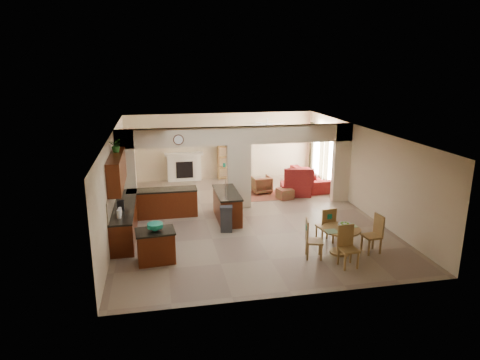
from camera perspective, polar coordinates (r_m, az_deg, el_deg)
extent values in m
plane|color=#816F59|center=(13.93, 0.65, -4.91)|extent=(10.00, 10.00, 0.00)
plane|color=white|center=(13.23, 0.68, 6.55)|extent=(10.00, 10.00, 0.00)
plane|color=beige|center=(18.32, -2.55, 4.55)|extent=(8.00, 0.00, 8.00)
plane|color=beige|center=(8.92, 7.31, -7.32)|extent=(8.00, 0.00, 8.00)
plane|color=beige|center=(13.31, -16.45, -0.20)|extent=(0.00, 10.00, 10.00)
plane|color=beige|center=(14.83, 15.97, 1.40)|extent=(0.00, 10.00, 10.00)
cube|color=beige|center=(14.25, -14.92, 0.92)|extent=(0.60, 0.25, 2.80)
cube|color=beige|center=(14.53, -0.14, 0.50)|extent=(0.80, 0.25, 2.20)
cube|color=beige|center=(15.58, 13.35, 2.23)|extent=(0.60, 0.25, 2.80)
cube|color=beige|center=(14.24, -0.15, 5.96)|extent=(8.00, 0.25, 0.60)
cube|color=#3C1307|center=(12.81, -15.08, -5.26)|extent=(0.60, 3.20, 0.86)
cube|color=black|center=(12.66, -15.22, -3.33)|extent=(0.62, 3.22, 0.05)
cube|color=tan|center=(12.59, -16.59, -2.03)|extent=(0.02, 3.20, 0.55)
cube|color=#3C1307|center=(14.06, -10.27, -3.11)|extent=(2.20, 0.60, 0.86)
cube|color=black|center=(13.93, -10.36, -1.33)|extent=(2.22, 0.62, 0.05)
cube|color=#3C1307|center=(12.39, -16.10, 1.19)|extent=(0.35, 2.40, 0.90)
cube|color=#3C1307|center=(13.59, -1.74, -3.52)|extent=(0.65, 1.80, 0.86)
cube|color=black|center=(13.45, -1.76, -1.68)|extent=(0.70, 1.85, 0.05)
cube|color=silver|center=(12.80, -1.11, -4.76)|extent=(0.58, 0.04, 0.70)
cylinder|color=#4E291A|center=(13.86, -8.20, 5.34)|extent=(0.34, 0.03, 0.34)
cube|color=brown|center=(16.13, 3.30, -2.07)|extent=(1.60, 1.30, 0.01)
cube|color=white|center=(18.17, -7.43, 1.61)|extent=(1.40, 0.28, 1.10)
cube|color=black|center=(18.05, -7.40, 1.35)|extent=(0.70, 0.04, 0.70)
cube|color=white|center=(18.02, -7.49, 3.45)|extent=(1.60, 0.35, 0.10)
cube|color=olive|center=(18.30, -1.36, 2.95)|extent=(1.00, 0.32, 1.80)
cube|color=white|center=(16.89, 12.34, 2.59)|extent=(0.02, 0.90, 1.90)
cube|color=white|center=(18.42, 10.27, 3.75)|extent=(0.02, 0.90, 1.90)
cube|color=white|center=(17.68, 11.24, 2.72)|extent=(0.02, 0.70, 2.10)
cube|color=#41231A|center=(16.34, 13.04, 2.13)|extent=(0.10, 0.28, 2.30)
cube|color=#41231A|center=(17.41, 11.45, 3.02)|extent=(0.10, 0.28, 2.30)
cube|color=#41231A|center=(17.86, 10.84, 3.36)|extent=(0.10, 0.28, 2.30)
cube|color=#41231A|center=(18.96, 9.50, 4.11)|extent=(0.10, 0.28, 2.30)
cylinder|color=white|center=(16.49, 3.67, 7.42)|extent=(1.00, 1.00, 0.10)
cube|color=#3C1307|center=(10.98, -11.16, -8.75)|extent=(0.96, 0.71, 0.78)
cube|color=black|center=(10.82, -11.27, -6.74)|extent=(1.01, 0.76, 0.05)
cylinder|color=#127F65|center=(10.78, -11.25, -6.16)|extent=(0.39, 0.39, 0.18)
cube|color=#2B2B2E|center=(12.64, -1.83, -5.32)|extent=(0.39, 0.34, 0.72)
cylinder|color=olive|center=(11.42, 13.32, -6.40)|extent=(1.01, 1.01, 0.04)
cylinder|color=olive|center=(11.54, 13.22, -7.90)|extent=(0.15, 0.15, 0.65)
cylinder|color=olive|center=(11.67, 13.12, -9.33)|extent=(0.52, 0.52, 0.06)
cylinder|color=#60B025|center=(11.36, 13.77, -5.97)|extent=(0.33, 0.33, 0.18)
imported|color=maroon|center=(17.45, 9.29, 0.32)|extent=(2.54, 1.16, 0.72)
cube|color=maroon|center=(16.29, 7.39, -1.21)|extent=(1.24, 1.09, 0.43)
imported|color=maroon|center=(16.39, 2.84, -0.60)|extent=(0.77, 0.79, 0.65)
cube|color=maroon|center=(15.78, 6.01, -1.83)|extent=(0.61, 0.61, 0.37)
imported|color=#1E5416|center=(12.65, -16.18, 4.48)|extent=(0.40, 0.36, 0.40)
cube|color=olive|center=(12.11, 11.28, -6.12)|extent=(0.47, 0.47, 0.05)
cube|color=olive|center=(12.41, 11.53, -6.74)|extent=(0.04, 0.04, 0.44)
cube|color=olive|center=(12.26, 10.13, -6.95)|extent=(0.04, 0.04, 0.44)
cube|color=olive|center=(12.14, 12.32, -7.30)|extent=(0.04, 0.04, 0.44)
cube|color=olive|center=(11.98, 10.89, -7.53)|extent=(0.04, 0.04, 0.44)
cube|color=olive|center=(11.85, 11.79, -5.08)|extent=(0.42, 0.09, 0.55)
cube|color=#127F65|center=(11.81, 11.87, -4.80)|extent=(0.14, 0.03, 0.14)
cube|color=olive|center=(11.77, 17.15, -7.18)|extent=(0.46, 0.46, 0.05)
cube|color=olive|center=(11.89, 15.92, -8.03)|extent=(0.04, 0.04, 0.44)
cube|color=olive|center=(11.64, 16.82, -8.64)|extent=(0.04, 0.04, 0.44)
cube|color=olive|center=(12.07, 17.29, -7.79)|extent=(0.04, 0.04, 0.44)
cube|color=olive|center=(11.82, 18.21, -8.38)|extent=(0.04, 0.04, 0.44)
cube|color=olive|center=(11.76, 18.04, -5.69)|extent=(0.08, 0.42, 0.55)
cube|color=#127F65|center=(11.75, 18.16, -5.36)|extent=(0.02, 0.14, 0.14)
cube|color=olive|center=(10.81, 14.28, -9.00)|extent=(0.45, 0.45, 0.05)
cube|color=olive|center=(10.70, 13.84, -10.60)|extent=(0.04, 0.04, 0.44)
cube|color=olive|center=(10.86, 15.44, -10.32)|extent=(0.04, 0.04, 0.44)
cube|color=olive|center=(10.96, 12.98, -9.88)|extent=(0.04, 0.04, 0.44)
cube|color=olive|center=(11.12, 14.55, -9.62)|extent=(0.04, 0.04, 0.44)
cube|color=olive|center=(10.85, 13.89, -7.17)|extent=(0.42, 0.07, 0.55)
cube|color=#127F65|center=(10.84, 13.85, -6.78)|extent=(0.14, 0.02, 0.14)
cube|color=olive|center=(11.12, 9.85, -8.05)|extent=(0.51, 0.51, 0.05)
cube|color=olive|center=(11.08, 10.78, -9.48)|extent=(0.04, 0.04, 0.44)
cube|color=olive|center=(11.38, 10.56, -8.77)|extent=(0.04, 0.04, 0.44)
cube|color=olive|center=(11.03, 9.01, -9.49)|extent=(0.04, 0.04, 0.44)
cube|color=olive|center=(11.34, 8.84, -8.77)|extent=(0.04, 0.04, 0.44)
cube|color=olive|center=(10.98, 8.93, -6.61)|extent=(0.14, 0.42, 0.55)
cube|color=#127F65|center=(10.95, 8.82, -6.27)|extent=(0.04, 0.14, 0.14)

